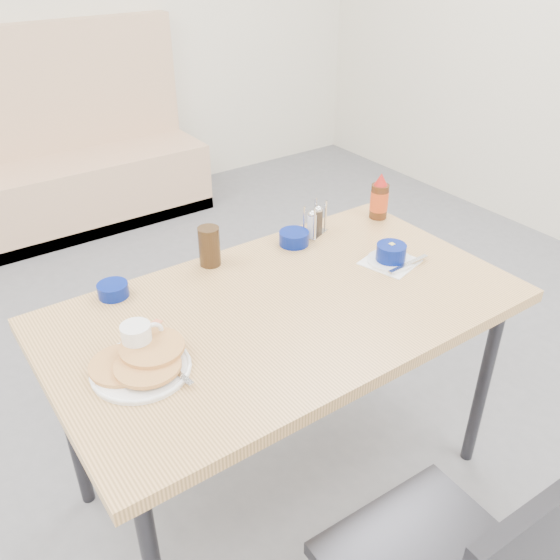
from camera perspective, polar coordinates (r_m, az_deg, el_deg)
ground at (r=2.16m, az=4.61°, el=-22.46°), size 6.00×6.00×0.00m
booth_bench at (r=4.07m, az=-21.03°, el=9.41°), size 1.90×0.56×1.22m
dining_table at (r=1.81m, az=0.54°, el=-3.99°), size 1.40×0.80×0.76m
pancake_plate at (r=1.56m, az=-13.22°, el=-7.86°), size 0.26×0.26×0.05m
coffee_mug at (r=1.60m, az=-13.47°, el=-5.51°), size 0.12×0.08×0.09m
grits_setting at (r=2.00m, az=10.64°, el=2.38°), size 0.22×0.20×0.07m
creamer_bowl at (r=1.87m, az=-15.77°, el=-0.94°), size 0.09×0.09×0.04m
butter_bowl at (r=2.09m, az=1.36°, el=4.06°), size 0.11×0.11×0.05m
amber_tumbler at (r=1.96m, az=-6.82°, el=3.24°), size 0.09×0.09×0.13m
condiment_caddy at (r=2.15m, az=3.37°, el=5.45°), size 0.11×0.09×0.12m
syrup_bottle at (r=2.29m, az=9.54°, el=7.73°), size 0.07×0.07×0.18m
sugar_wrapper at (r=1.73m, az=-11.92°, el=-4.11°), size 0.05×0.04×0.00m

